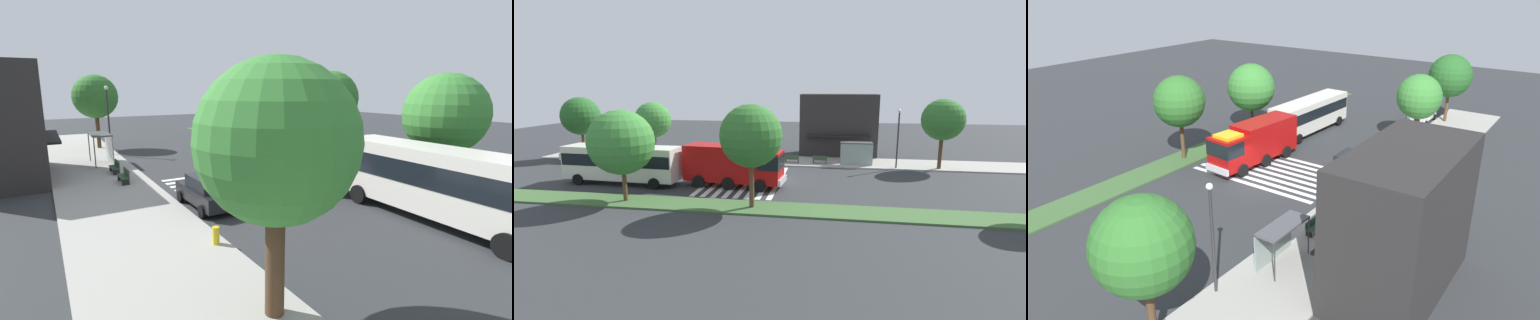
# 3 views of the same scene
# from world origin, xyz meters

# --- Properties ---
(ground_plane) EXTENTS (120.00, 120.00, 0.00)m
(ground_plane) POSITION_xyz_m (0.00, 0.00, 0.00)
(ground_plane) COLOR #2D3033
(sidewalk) EXTENTS (60.00, 5.73, 0.14)m
(sidewalk) POSITION_xyz_m (0.00, 9.46, 0.07)
(sidewalk) COLOR #9E9B93
(sidewalk) RESTS_ON ground_plane
(median_strip) EXTENTS (60.00, 3.00, 0.14)m
(median_strip) POSITION_xyz_m (0.00, -8.10, 0.07)
(median_strip) COLOR #3D6033
(median_strip) RESTS_ON ground_plane
(crosswalk) EXTENTS (6.75, 11.87, 0.01)m
(crosswalk) POSITION_xyz_m (-2.57, 0.00, 0.01)
(crosswalk) COLOR silver
(crosswalk) RESTS_ON ground_plane
(fire_truck) EXTENTS (9.01, 3.44, 3.65)m
(fire_truck) POSITION_xyz_m (-2.91, -2.30, 2.04)
(fire_truck) COLOR #A50C0C
(fire_truck) RESTS_ON ground_plane
(parked_car_west) EXTENTS (4.52, 2.19, 1.73)m
(parked_car_west) POSITION_xyz_m (-23.52, 5.39, 0.89)
(parked_car_west) COLOR silver
(parked_car_west) RESTS_ON ground_plane
(parked_car_mid) EXTENTS (4.45, 2.16, 1.69)m
(parked_car_mid) POSITION_xyz_m (-5.87, 5.39, 0.87)
(parked_car_mid) COLOR black
(parked_car_mid) RESTS_ON ground_plane
(transit_bus) EXTENTS (10.73, 3.23, 3.43)m
(transit_bus) POSITION_xyz_m (-13.27, -2.97, 2.04)
(transit_bus) COLOR silver
(transit_bus) RESTS_ON ground_plane
(bus_stop_shelter) EXTENTS (3.50, 1.40, 2.46)m
(bus_stop_shelter) POSITION_xyz_m (8.16, 8.27, 1.89)
(bus_stop_shelter) COLOR #4C4C51
(bus_stop_shelter) RESTS_ON sidewalk
(bench_near_shelter) EXTENTS (1.60, 0.50, 0.90)m
(bench_near_shelter) POSITION_xyz_m (4.16, 8.24, 0.59)
(bench_near_shelter) COLOR #2D472D
(bench_near_shelter) RESTS_ON sidewalk
(bench_west_of_shelter) EXTENTS (1.60, 0.50, 0.90)m
(bench_west_of_shelter) POSITION_xyz_m (0.99, 8.24, 0.59)
(bench_west_of_shelter) COLOR #2D472D
(bench_west_of_shelter) RESTS_ON sidewalk
(street_lamp) EXTENTS (0.36, 0.36, 6.21)m
(street_lamp) POSITION_xyz_m (12.29, 7.20, 3.80)
(street_lamp) COLOR #2D2D30
(street_lamp) RESTS_ON sidewalk
(storefront_building) EXTENTS (9.45, 5.53, 7.77)m
(storefront_building) POSITION_xyz_m (6.20, 14.68, 3.88)
(storefront_building) COLOR #282626
(storefront_building) RESTS_ON ground_plane
(sidewalk_tree_far_west) EXTENTS (4.56, 4.56, 7.33)m
(sidewalk_tree_far_west) POSITION_xyz_m (-24.69, 7.60, 5.17)
(sidewalk_tree_far_west) COLOR #513823
(sidewalk_tree_far_west) RESTS_ON sidewalk
(sidewalk_tree_west) EXTENTS (4.19, 4.19, 6.79)m
(sidewalk_tree_west) POSITION_xyz_m (-15.39, 7.60, 4.80)
(sidewalk_tree_west) COLOR #47301E
(sidewalk_tree_west) RESTS_ON sidewalk
(sidewalk_tree_east) EXTENTS (4.33, 4.33, 7.34)m
(sidewalk_tree_east) POSITION_xyz_m (16.74, 7.60, 5.30)
(sidewalk_tree_east) COLOR #47301E
(sidewalk_tree_east) RESTS_ON sidewalk
(median_tree_far_west) EXTENTS (4.83, 4.83, 6.90)m
(median_tree_far_west) POSITION_xyz_m (-10.10, -8.10, 4.62)
(median_tree_far_west) COLOR #513823
(median_tree_far_west) RESTS_ON median_strip
(median_tree_west) EXTENTS (4.44, 4.44, 7.38)m
(median_tree_west) POSITION_xyz_m (-0.27, -8.10, 5.29)
(median_tree_west) COLOR #513823
(median_tree_west) RESTS_ON median_strip
(fire_hydrant) EXTENTS (0.28, 0.28, 0.70)m
(fire_hydrant) POSITION_xyz_m (-10.55, 7.10, 0.49)
(fire_hydrant) COLOR gold
(fire_hydrant) RESTS_ON sidewalk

